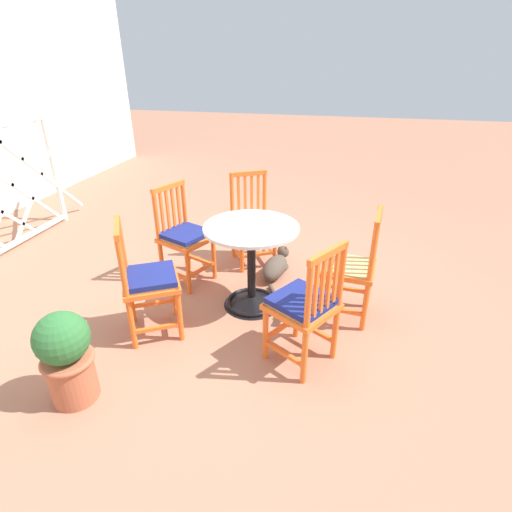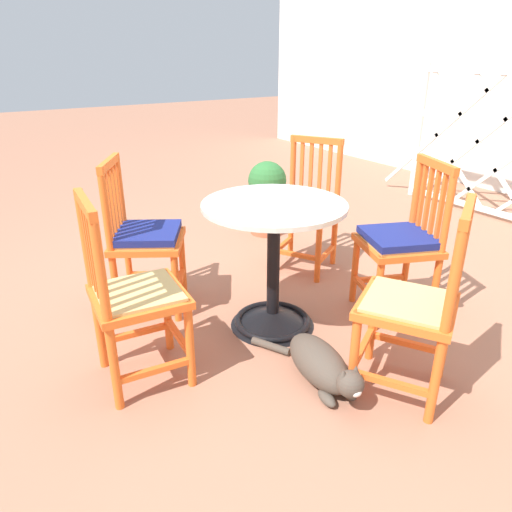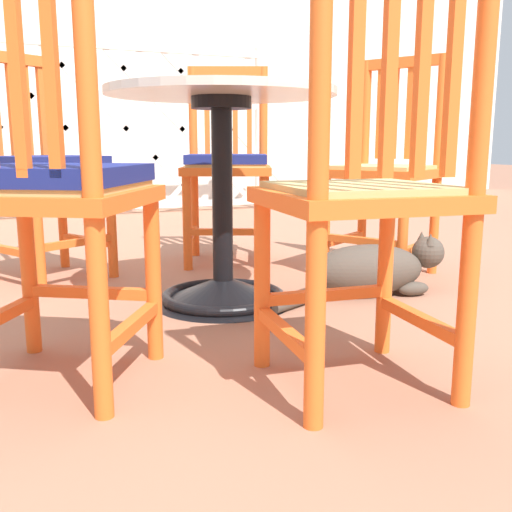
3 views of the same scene
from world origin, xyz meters
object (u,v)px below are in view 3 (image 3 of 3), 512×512
object	(u,v)px
orange_chair_near_fence	(227,167)
orange_chair_tucked_in	(365,199)
orange_chair_at_corner	(386,172)
tabby_cat	(376,270)
cafe_table	(223,223)
orange_chair_facing_out	(45,170)
orange_chair_by_planter	(48,192)

from	to	relation	value
orange_chair_near_fence	orange_chair_tucked_in	xyz separation A→B (m)	(-0.23, -1.50, -0.01)
orange_chair_at_corner	tabby_cat	distance (m)	0.50
orange_chair_tucked_in	orange_chair_at_corner	distance (m)	1.24
cafe_table	orange_chair_near_fence	distance (m)	0.77
orange_chair_facing_out	orange_chair_tucked_in	bearing A→B (deg)	-68.59
tabby_cat	orange_chair_near_fence	bearing A→B (deg)	109.62
orange_chair_facing_out	orange_chair_tucked_in	distance (m)	1.56
orange_chair_near_fence	orange_chair_facing_out	distance (m)	0.80
orange_chair_tucked_in	orange_chair_at_corner	world-z (taller)	same
orange_chair_at_corner	tabby_cat	xyz separation A→B (m)	(-0.23, -0.29, -0.34)
cafe_table	orange_chair_at_corner	distance (m)	0.83
cafe_table	tabby_cat	world-z (taller)	cafe_table
orange_chair_by_planter	orange_chair_tucked_in	xyz separation A→B (m)	(0.63, -0.30, -0.01)
orange_chair_near_fence	orange_chair_at_corner	world-z (taller)	same
orange_chair_facing_out	orange_chair_by_planter	distance (m)	1.16
orange_chair_tucked_in	cafe_table	bearing A→B (deg)	92.93
orange_chair_facing_out	orange_chair_near_fence	bearing A→B (deg)	3.23
orange_chair_facing_out	orange_chair_tucked_in	world-z (taller)	same
cafe_table	orange_chair_near_fence	xyz separation A→B (m)	(0.27, 0.70, 0.16)
orange_chair_by_planter	tabby_cat	distance (m)	1.26
orange_chair_at_corner	orange_chair_tucked_in	bearing A→B (deg)	-127.23
cafe_table	orange_chair_tucked_in	bearing A→B (deg)	-87.07
orange_chair_by_planter	tabby_cat	bearing A→B (deg)	19.28
orange_chair_by_planter	orange_chair_tucked_in	bearing A→B (deg)	-25.21
orange_chair_near_fence	orange_chair_facing_out	world-z (taller)	same
cafe_table	orange_chair_tucked_in	distance (m)	0.82
cafe_table	orange_chair_near_fence	world-z (taller)	orange_chair_near_fence
cafe_table	orange_chair_at_corner	size ratio (longest dim) A/B	0.83
orange_chair_by_planter	orange_chair_tucked_in	size ratio (longest dim) A/B	1.00
cafe_table	orange_chair_by_planter	size ratio (longest dim) A/B	0.83
orange_chair_facing_out	tabby_cat	world-z (taller)	orange_chair_facing_out
cafe_table	orange_chair_tucked_in	xyz separation A→B (m)	(0.04, -0.80, 0.15)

